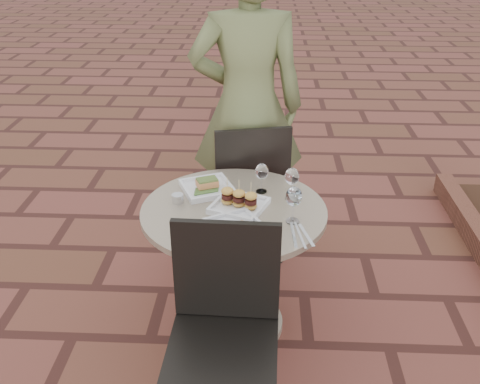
{
  "coord_description": "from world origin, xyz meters",
  "views": [
    {
      "loc": [
        0.16,
        -2.11,
        2.0
      ],
      "look_at": [
        0.05,
        0.14,
        0.82
      ],
      "focal_mm": 40.0,
      "sensor_mm": 36.0,
      "label": 1
    }
  ],
  "objects_px": {
    "chair_near": "(224,316)",
    "plate_tuna": "(235,226)",
    "diner": "(247,108)",
    "plate_sliders": "(239,202)",
    "cafe_table": "(234,251)",
    "plate_salmon": "(207,187)",
    "chair_far": "(250,182)"
  },
  "relations": [
    {
      "from": "chair_near",
      "to": "plate_tuna",
      "type": "relative_size",
      "value": 2.99
    },
    {
      "from": "diner",
      "to": "plate_sliders",
      "type": "xyz_separation_m",
      "value": [
        -0.01,
        -0.84,
        -0.19
      ]
    },
    {
      "from": "cafe_table",
      "to": "plate_salmon",
      "type": "height_order",
      "value": "plate_salmon"
    },
    {
      "from": "diner",
      "to": "plate_tuna",
      "type": "height_order",
      "value": "diner"
    },
    {
      "from": "diner",
      "to": "plate_sliders",
      "type": "distance_m",
      "value": 0.86
    },
    {
      "from": "cafe_table",
      "to": "chair_near",
      "type": "xyz_separation_m",
      "value": [
        -0.01,
        -0.57,
        0.07
      ]
    },
    {
      "from": "chair_near",
      "to": "cafe_table",
      "type": "bearing_deg",
      "value": 91.08
    },
    {
      "from": "plate_salmon",
      "to": "plate_tuna",
      "type": "height_order",
      "value": "plate_salmon"
    },
    {
      "from": "plate_sliders",
      "to": "plate_tuna",
      "type": "relative_size",
      "value": 0.99
    },
    {
      "from": "chair_near",
      "to": "plate_salmon",
      "type": "distance_m",
      "value": 0.79
    },
    {
      "from": "plate_salmon",
      "to": "plate_sliders",
      "type": "bearing_deg",
      "value": -46.14
    },
    {
      "from": "diner",
      "to": "plate_salmon",
      "type": "xyz_separation_m",
      "value": [
        -0.18,
        -0.66,
        -0.21
      ]
    },
    {
      "from": "chair_far",
      "to": "plate_sliders",
      "type": "height_order",
      "value": "chair_far"
    },
    {
      "from": "plate_sliders",
      "to": "diner",
      "type": "bearing_deg",
      "value": 89.45
    },
    {
      "from": "plate_salmon",
      "to": "chair_far",
      "type": "bearing_deg",
      "value": 66.56
    },
    {
      "from": "chair_near",
      "to": "plate_tuna",
      "type": "distance_m",
      "value": 0.43
    },
    {
      "from": "chair_far",
      "to": "plate_tuna",
      "type": "distance_m",
      "value": 0.86
    },
    {
      "from": "chair_far",
      "to": "plate_sliders",
      "type": "xyz_separation_m",
      "value": [
        -0.03,
        -0.65,
        0.21
      ]
    },
    {
      "from": "cafe_table",
      "to": "plate_tuna",
      "type": "relative_size",
      "value": 2.89
    },
    {
      "from": "chair_near",
      "to": "diner",
      "type": "relative_size",
      "value": 0.49
    },
    {
      "from": "cafe_table",
      "to": "chair_far",
      "type": "xyz_separation_m",
      "value": [
        0.06,
        0.65,
        0.07
      ]
    },
    {
      "from": "diner",
      "to": "plate_tuna",
      "type": "bearing_deg",
      "value": 84.12
    },
    {
      "from": "diner",
      "to": "plate_sliders",
      "type": "height_order",
      "value": "diner"
    },
    {
      "from": "chair_near",
      "to": "plate_sliders",
      "type": "height_order",
      "value": "chair_near"
    },
    {
      "from": "plate_tuna",
      "to": "cafe_table",
      "type": "bearing_deg",
      "value": 95.39
    },
    {
      "from": "cafe_table",
      "to": "plate_sliders",
      "type": "xyz_separation_m",
      "value": [
        0.03,
        0.0,
        0.28
      ]
    },
    {
      "from": "chair_near",
      "to": "diner",
      "type": "xyz_separation_m",
      "value": [
        0.04,
        1.41,
        0.4
      ]
    },
    {
      "from": "chair_near",
      "to": "plate_sliders",
      "type": "bearing_deg",
      "value": 88.56
    },
    {
      "from": "chair_far",
      "to": "plate_salmon",
      "type": "distance_m",
      "value": 0.55
    },
    {
      "from": "chair_far",
      "to": "chair_near",
      "type": "xyz_separation_m",
      "value": [
        -0.06,
        -1.22,
        0.0
      ]
    },
    {
      "from": "diner",
      "to": "cafe_table",
      "type": "bearing_deg",
      "value": 82.72
    },
    {
      "from": "chair_far",
      "to": "plate_salmon",
      "type": "relative_size",
      "value": 2.93
    }
  ]
}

